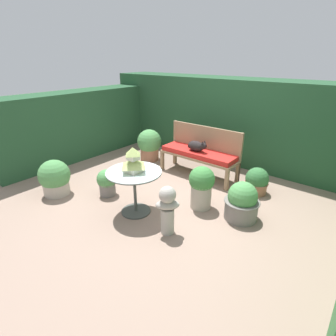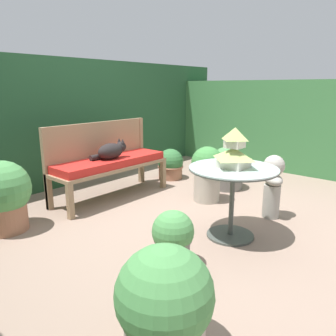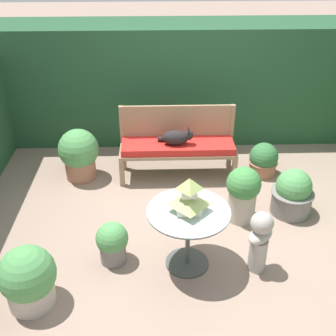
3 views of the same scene
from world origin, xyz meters
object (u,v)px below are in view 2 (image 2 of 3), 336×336
at_px(garden_bust, 273,183).
at_px(potted_plant_bench_left, 226,169).
at_px(garden_bench, 111,165).
at_px(potted_plant_patio_mid, 173,238).
at_px(potted_plant_table_far, 170,165).
at_px(patio_table, 233,182).
at_px(potted_plant_hedge_corner, 164,305).
at_px(potted_plant_path_edge, 3,195).
at_px(potted_plant_table_near, 207,172).
at_px(pagoda_birdhouse, 234,151).
at_px(cat, 111,151).

xyz_separation_m(garden_bust, potted_plant_bench_left, (0.60, 0.92, -0.12)).
xyz_separation_m(garden_bench, potted_plant_patio_mid, (-0.73, -1.61, -0.19)).
relative_size(garden_bench, potted_plant_table_far, 3.35).
bearing_deg(potted_plant_patio_mid, patio_table, -5.58).
bearing_deg(patio_table, potted_plant_hedge_corner, -162.57).
distance_m(garden_bust, potted_plant_hedge_corner, 2.14).
xyz_separation_m(garden_bench, potted_plant_table_far, (1.16, 0.02, -0.21)).
xyz_separation_m(potted_plant_path_edge, potted_plant_table_near, (1.97, -0.98, 0.01)).
distance_m(garden_bust, potted_plant_table_far, 1.86).
bearing_deg(garden_bust, pagoda_birdhouse, 130.13).
relative_size(cat, patio_table, 0.57).
bearing_deg(potted_plant_patio_mid, potted_plant_hedge_corner, -142.83).
relative_size(cat, potted_plant_hedge_corner, 0.75).
xyz_separation_m(patio_table, potted_plant_hedge_corner, (-1.43, -0.45, -0.23)).
relative_size(garden_bench, potted_plant_hedge_corner, 2.52).
height_order(cat, pagoda_birdhouse, pagoda_birdhouse).
height_order(potted_plant_bench_left, potted_plant_patio_mid, potted_plant_bench_left).
bearing_deg(potted_plant_table_near, cat, 127.34).
relative_size(patio_table, garden_bust, 1.17).
relative_size(potted_plant_bench_left, potted_plant_patio_mid, 1.25).
relative_size(patio_table, pagoda_birdhouse, 2.23).
height_order(garden_bench, garden_bust, garden_bust).
distance_m(cat, potted_plant_hedge_corner, 2.54).
relative_size(patio_table, potted_plant_patio_mid, 1.75).
xyz_separation_m(pagoda_birdhouse, potted_plant_bench_left, (1.28, 0.83, -0.55)).
bearing_deg(patio_table, potted_plant_table_far, 56.12).
distance_m(cat, potted_plant_table_far, 1.24).
xyz_separation_m(garden_bench, pagoda_birdhouse, (0.01, -1.68, 0.39)).
height_order(pagoda_birdhouse, potted_plant_table_far, pagoda_birdhouse).
height_order(garden_bench, potted_plant_table_near, potted_plant_table_near).
xyz_separation_m(pagoda_birdhouse, potted_plant_table_near, (0.67, 0.73, -0.45)).
bearing_deg(patio_table, garden_bench, 90.35).
height_order(pagoda_birdhouse, potted_plant_table_near, pagoda_birdhouse).
relative_size(potted_plant_path_edge, potted_plant_table_far, 1.52).
relative_size(garden_bust, potted_plant_hedge_corner, 1.12).
distance_m(potted_plant_table_far, potted_plant_table_near, 1.10).
relative_size(potted_plant_table_near, potted_plant_patio_mid, 1.48).
bearing_deg(potted_plant_patio_mid, garden_bust, -6.39).
relative_size(garden_bench, potted_plant_patio_mid, 3.36).
xyz_separation_m(garden_bust, potted_plant_hedge_corner, (-2.11, -0.36, -0.09)).
height_order(patio_table, potted_plant_path_edge, potted_plant_path_edge).
height_order(pagoda_birdhouse, potted_plant_hedge_corner, pagoda_birdhouse).
relative_size(garden_bench, cat, 3.34).
height_order(potted_plant_table_far, potted_plant_table_near, potted_plant_table_near).
distance_m(cat, potted_plant_patio_mid, 1.76).
height_order(pagoda_birdhouse, potted_plant_patio_mid, pagoda_birdhouse).
bearing_deg(potted_plant_bench_left, garden_bust, -123.14).
bearing_deg(potted_plant_path_edge, cat, -2.67).
relative_size(cat, potted_plant_bench_left, 0.80).
bearing_deg(garden_bench, potted_plant_table_far, 1.12).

